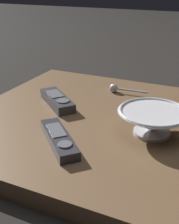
% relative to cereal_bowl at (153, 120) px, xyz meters
% --- Properties ---
extents(ground_plane, '(6.00, 6.00, 0.00)m').
position_rel_cereal_bowl_xyz_m(ground_plane, '(-0.03, -0.15, -0.08)').
color(ground_plane, black).
extents(table, '(0.63, 0.67, 0.04)m').
position_rel_cereal_bowl_xyz_m(table, '(-0.03, -0.15, -0.06)').
color(table, brown).
rests_on(table, ground).
extents(cereal_bowl, '(0.16, 0.16, 0.06)m').
position_rel_cereal_bowl_xyz_m(cereal_bowl, '(0.00, 0.00, 0.00)').
color(cereal_bowl, silver).
rests_on(cereal_bowl, table).
extents(teaspoon, '(0.03, 0.12, 0.03)m').
position_rel_cereal_bowl_xyz_m(teaspoon, '(-0.22, -0.17, -0.02)').
color(teaspoon, silver).
rests_on(teaspoon, table).
extents(tv_remote_near, '(0.14, 0.15, 0.03)m').
position_rel_cereal_bowl_xyz_m(tv_remote_near, '(-0.06, -0.28, -0.02)').
color(tv_remote_near, '#38383D').
rests_on(tv_remote_near, table).
extents(tv_remote_far, '(0.15, 0.15, 0.02)m').
position_rel_cereal_bowl_xyz_m(tv_remote_far, '(0.13, -0.17, -0.02)').
color(tv_remote_far, '#38383D').
rests_on(tv_remote_far, table).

